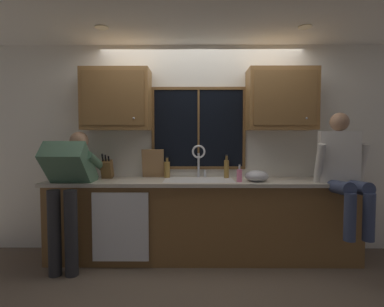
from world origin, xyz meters
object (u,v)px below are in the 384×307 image
(mixing_bowl, at_px, (257,176))
(bottle_tall_clear, at_px, (226,168))
(person_sitting_on_counter, at_px, (343,166))
(knife_block, at_px, (107,169))
(person_standing, at_px, (69,182))
(cutting_board, at_px, (153,163))
(soap_dispenser, at_px, (239,175))
(bottle_green_glass, at_px, (167,169))

(mixing_bowl, bearing_deg, bottle_tall_clear, 138.55)
(person_sitting_on_counter, bearing_deg, knife_block, 171.63)
(person_sitting_on_counter, bearing_deg, person_standing, -179.86)
(cutting_board, distance_m, mixing_bowl, 1.25)
(soap_dispenser, bearing_deg, mixing_bowl, 13.28)
(knife_block, bearing_deg, person_sitting_on_counter, -8.37)
(person_sitting_on_counter, height_order, soap_dispenser, person_sitting_on_counter)
(knife_block, height_order, soap_dispenser, knife_block)
(person_sitting_on_counter, relative_size, bottle_green_glass, 4.97)
(cutting_board, bearing_deg, knife_block, -169.69)
(bottle_tall_clear, bearing_deg, bottle_green_glass, 177.92)
(person_sitting_on_counter, bearing_deg, bottle_green_glass, 166.35)
(soap_dispenser, xyz_separation_m, bottle_tall_clear, (-0.11, 0.32, 0.04))
(person_standing, height_order, knife_block, person_standing)
(mixing_bowl, xyz_separation_m, soap_dispenser, (-0.20, -0.05, 0.02))
(knife_block, bearing_deg, mixing_bowl, -7.19)
(cutting_board, height_order, soap_dispenser, cutting_board)
(person_standing, bearing_deg, person_sitting_on_counter, 0.14)
(bottle_tall_clear, bearing_deg, mixing_bowl, -41.45)
(knife_block, xyz_separation_m, bottle_tall_clear, (1.44, 0.05, 0.01))
(person_standing, bearing_deg, cutting_board, 30.63)
(mixing_bowl, height_order, bottle_green_glass, bottle_green_glass)
(bottle_tall_clear, bearing_deg, person_sitting_on_counter, -20.26)
(person_sitting_on_counter, height_order, bottle_tall_clear, person_sitting_on_counter)
(person_standing, height_order, cutting_board, person_standing)
(knife_block, relative_size, soap_dispenser, 1.65)
(mixing_bowl, height_order, bottle_tall_clear, bottle_tall_clear)
(person_standing, xyz_separation_m, cutting_board, (0.83, 0.49, 0.16))
(mixing_bowl, bearing_deg, soap_dispenser, -166.72)
(bottle_tall_clear, bearing_deg, cutting_board, 177.08)
(bottle_green_glass, relative_size, bottle_tall_clear, 0.90)
(person_standing, relative_size, knife_block, 4.60)
(cutting_board, bearing_deg, soap_dispenser, -19.97)
(knife_block, height_order, mixing_bowl, knife_block)
(bottle_green_glass, bearing_deg, person_sitting_on_counter, -13.65)
(mixing_bowl, relative_size, bottle_green_glass, 1.03)
(cutting_board, bearing_deg, mixing_bowl, -14.77)
(person_sitting_on_counter, distance_m, soap_dispenser, 1.09)
(bottle_green_glass, xyz_separation_m, bottle_tall_clear, (0.72, -0.03, 0.01))
(person_standing, distance_m, bottle_green_glass, 1.11)
(knife_block, xyz_separation_m, bottle_green_glass, (0.71, 0.08, -0.00))
(person_sitting_on_counter, relative_size, knife_block, 3.92)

